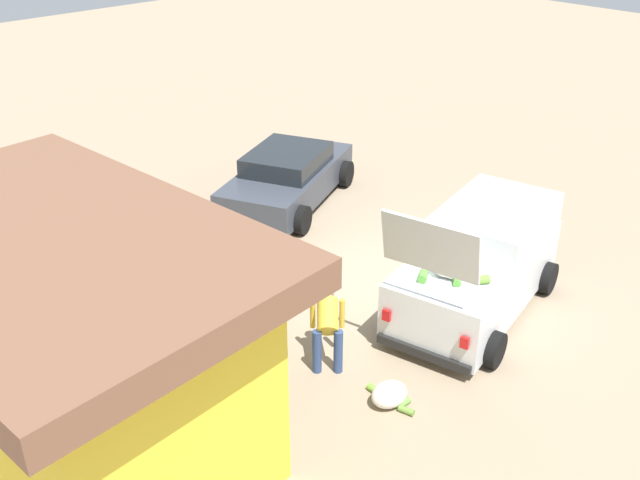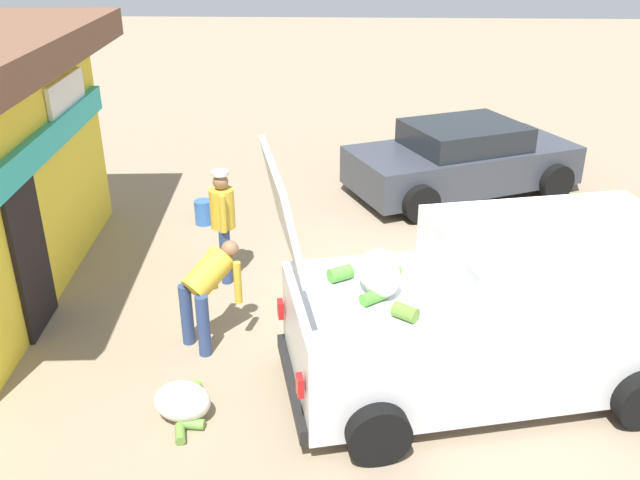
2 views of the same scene
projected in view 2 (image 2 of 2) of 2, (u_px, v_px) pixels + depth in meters
The scene contains 7 objects.
ground_plane at pixel (428, 310), 8.86m from camera, with size 60.00×60.00×0.00m, color gray.
delivery_van at pixel (495, 311), 7.10m from camera, with size 2.81×4.47×2.71m.
parked_sedan at pixel (462, 160), 12.49m from camera, with size 3.42×4.52×1.31m.
vendor_standing at pixel (223, 218), 9.30m from camera, with size 0.56×0.40×1.60m.
customer_bending at pixel (207, 286), 7.87m from camera, with size 0.74×0.74×1.23m.
unloaded_banana_pile at pixel (184, 402), 6.88m from camera, with size 0.91×0.67×0.39m.
paint_bucket at pixel (204, 212), 11.30m from camera, with size 0.29×0.29×0.42m, color blue.
Camera 2 is at (-7.68, 1.11, 4.61)m, focal length 37.89 mm.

